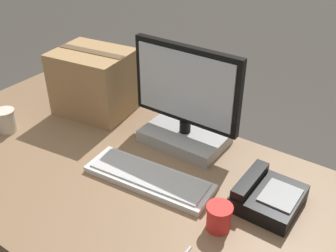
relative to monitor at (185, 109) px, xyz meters
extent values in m
cube|color=#8C6B4C|center=(-0.10, -0.29, -0.51)|extent=(1.80, 0.90, 0.72)
cube|color=#B7B7B7|center=(0.00, 0.00, -0.13)|extent=(0.32, 0.21, 0.05)
cylinder|color=black|center=(0.00, 0.00, -0.08)|extent=(0.04, 0.04, 0.05)
cube|color=black|center=(0.00, 0.00, 0.10)|extent=(0.44, 0.03, 0.30)
cube|color=silver|center=(0.00, -0.02, 0.10)|extent=(0.40, 0.01, 0.26)
cube|color=silver|center=(0.03, -0.27, -0.14)|extent=(0.47, 0.19, 0.02)
cube|color=silver|center=(0.03, -0.27, -0.13)|extent=(0.43, 0.16, 0.01)
cube|color=black|center=(0.41, -0.15, -0.12)|extent=(0.19, 0.21, 0.05)
cube|color=black|center=(0.35, -0.15, -0.08)|extent=(0.05, 0.20, 0.03)
cube|color=gray|center=(0.45, -0.15, -0.09)|extent=(0.11, 0.13, 0.01)
cylinder|color=beige|center=(-0.65, -0.35, -0.11)|extent=(0.08, 0.08, 0.09)
cylinder|color=beige|center=(-0.65, -0.35, -0.06)|extent=(0.08, 0.08, 0.01)
cylinder|color=red|center=(0.33, -0.33, -0.11)|extent=(0.07, 0.07, 0.08)
cylinder|color=red|center=(0.33, -0.33, -0.07)|extent=(0.08, 0.08, 0.01)
cube|color=tan|center=(-0.47, -0.01, -0.01)|extent=(0.35, 0.29, 0.28)
cube|color=brown|center=(-0.47, -0.01, 0.13)|extent=(0.31, 0.08, 0.00)
camera|label=1|loc=(0.69, -1.11, 0.74)|focal=42.00mm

